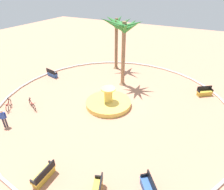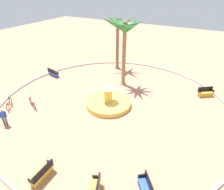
{
  "view_description": "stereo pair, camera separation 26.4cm",
  "coord_description": "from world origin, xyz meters",
  "px_view_note": "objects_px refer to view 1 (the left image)",
  "views": [
    {
      "loc": [
        14.23,
        7.35,
        10.37
      ],
      "look_at": [
        0.16,
        -0.08,
        1.0
      ],
      "focal_mm": 31.17,
      "sensor_mm": 36.0,
      "label": 1
    },
    {
      "loc": [
        14.1,
        7.58,
        10.37
      ],
      "look_at": [
        0.16,
        -0.08,
        1.0
      ],
      "focal_mm": 31.17,
      "sensor_mm": 36.0,
      "label": 2
    }
  ],
  "objects_px": {
    "palm_tree_by_curb": "(116,29)",
    "bicycle_by_lamppost": "(32,105)",
    "bicycle_red_frame": "(9,105)",
    "bench_southwest": "(149,189)",
    "bench_north": "(204,92)",
    "person_cyclist_helmet": "(3,118)",
    "fountain": "(108,103)",
    "bench_east": "(44,175)",
    "palm_tree_near_fountain": "(124,33)",
    "bench_southeast": "(52,74)"
  },
  "relations": [
    {
      "from": "bench_east",
      "to": "bicycle_red_frame",
      "type": "relative_size",
      "value": 1.19
    },
    {
      "from": "bench_north",
      "to": "person_cyclist_helmet",
      "type": "height_order",
      "value": "person_cyclist_helmet"
    },
    {
      "from": "fountain",
      "to": "bench_southeast",
      "type": "bearing_deg",
      "value": -104.63
    },
    {
      "from": "person_cyclist_helmet",
      "to": "bench_north",
      "type": "bearing_deg",
      "value": 133.27
    },
    {
      "from": "fountain",
      "to": "bench_east",
      "type": "bearing_deg",
      "value": 3.24
    },
    {
      "from": "fountain",
      "to": "bench_southwest",
      "type": "height_order",
      "value": "fountain"
    },
    {
      "from": "palm_tree_by_curb",
      "to": "bench_east",
      "type": "bearing_deg",
      "value": 13.02
    },
    {
      "from": "palm_tree_near_fountain",
      "to": "person_cyclist_helmet",
      "type": "xyz_separation_m",
      "value": [
        11.35,
        -5.23,
        -4.88
      ]
    },
    {
      "from": "bench_north",
      "to": "palm_tree_near_fountain",
      "type": "bearing_deg",
      "value": -78.85
    },
    {
      "from": "fountain",
      "to": "palm_tree_by_curb",
      "type": "distance_m",
      "value": 10.49
    },
    {
      "from": "bench_southwest",
      "to": "bicycle_red_frame",
      "type": "xyz_separation_m",
      "value": [
        -2.03,
        -14.32,
        0.04
      ]
    },
    {
      "from": "bench_southwest",
      "to": "bicycle_red_frame",
      "type": "relative_size",
      "value": 1.15
    },
    {
      "from": "bench_southwest",
      "to": "person_cyclist_helmet",
      "type": "bearing_deg",
      "value": -90.6
    },
    {
      "from": "palm_tree_by_curb",
      "to": "palm_tree_near_fountain",
      "type": "bearing_deg",
      "value": 35.84
    },
    {
      "from": "bench_north",
      "to": "bicycle_red_frame",
      "type": "relative_size",
      "value": 1.17
    },
    {
      "from": "bench_north",
      "to": "bicycle_red_frame",
      "type": "height_order",
      "value": "bench_north"
    },
    {
      "from": "fountain",
      "to": "bench_southwest",
      "type": "xyz_separation_m",
      "value": [
        6.88,
        6.34,
        0.06
      ]
    },
    {
      "from": "fountain",
      "to": "bicycle_by_lamppost",
      "type": "relative_size",
      "value": 2.69
    },
    {
      "from": "palm_tree_near_fountain",
      "to": "person_cyclist_helmet",
      "type": "distance_m",
      "value": 13.42
    },
    {
      "from": "palm_tree_by_curb",
      "to": "bench_north",
      "type": "xyz_separation_m",
      "value": [
        2.26,
        11.49,
        -4.86
      ]
    },
    {
      "from": "bench_north",
      "to": "bicycle_red_frame",
      "type": "distance_m",
      "value": 19.44
    },
    {
      "from": "palm_tree_near_fountain",
      "to": "bench_southwest",
      "type": "bearing_deg",
      "value": 31.45
    },
    {
      "from": "bicycle_by_lamppost",
      "to": "bicycle_red_frame",
      "type": "bearing_deg",
      "value": -60.42
    },
    {
      "from": "bicycle_red_frame",
      "to": "bicycle_by_lamppost",
      "type": "xyz_separation_m",
      "value": [
        -1.08,
        1.9,
        0.0
      ]
    },
    {
      "from": "bench_north",
      "to": "bench_east",
      "type": "bearing_deg",
      "value": -26.06
    },
    {
      "from": "palm_tree_near_fountain",
      "to": "palm_tree_by_curb",
      "type": "xyz_separation_m",
      "value": [
        -3.96,
        -2.86,
        -0.59
      ]
    },
    {
      "from": "bench_southeast",
      "to": "bicycle_by_lamppost",
      "type": "distance_m",
      "value": 7.02
    },
    {
      "from": "fountain",
      "to": "bench_southwest",
      "type": "distance_m",
      "value": 9.35
    },
    {
      "from": "bench_southwest",
      "to": "bicycle_by_lamppost",
      "type": "height_order",
      "value": "bench_southwest"
    },
    {
      "from": "fountain",
      "to": "bench_southwest",
      "type": "bearing_deg",
      "value": 42.68
    },
    {
      "from": "palm_tree_by_curb",
      "to": "person_cyclist_helmet",
      "type": "relative_size",
      "value": 4.14
    },
    {
      "from": "palm_tree_by_curb",
      "to": "bench_southeast",
      "type": "relative_size",
      "value": 4.05
    },
    {
      "from": "palm_tree_near_fountain",
      "to": "bench_east",
      "type": "distance_m",
      "value": 14.63
    },
    {
      "from": "palm_tree_by_curb",
      "to": "bench_southeast",
      "type": "xyz_separation_m",
      "value": [
        6.12,
        -5.82,
        -4.86
      ]
    },
    {
      "from": "fountain",
      "to": "person_cyclist_helmet",
      "type": "distance_m",
      "value": 8.99
    },
    {
      "from": "fountain",
      "to": "palm_tree_by_curb",
      "type": "height_order",
      "value": "palm_tree_by_curb"
    },
    {
      "from": "bicycle_red_frame",
      "to": "bicycle_by_lamppost",
      "type": "distance_m",
      "value": 2.19
    },
    {
      "from": "bicycle_by_lamppost",
      "to": "person_cyclist_helmet",
      "type": "bearing_deg",
      "value": 3.16
    },
    {
      "from": "bicycle_red_frame",
      "to": "person_cyclist_helmet",
      "type": "distance_m",
      "value": 2.86
    },
    {
      "from": "palm_tree_near_fountain",
      "to": "bench_east",
      "type": "xyz_separation_m",
      "value": [
        13.53,
        1.18,
        -5.45
      ]
    },
    {
      "from": "palm_tree_by_curb",
      "to": "bicycle_by_lamppost",
      "type": "distance_m",
      "value": 13.47
    },
    {
      "from": "palm_tree_by_curb",
      "to": "bicycle_by_lamppost",
      "type": "xyz_separation_m",
      "value": [
        12.32,
        -2.54,
        -4.82
      ]
    },
    {
      "from": "palm_tree_by_curb",
      "to": "bench_north",
      "type": "distance_m",
      "value": 12.68
    },
    {
      "from": "bench_north",
      "to": "bicycle_by_lamppost",
      "type": "bearing_deg",
      "value": -54.34
    },
    {
      "from": "bench_southwest",
      "to": "bicycle_by_lamppost",
      "type": "bearing_deg",
      "value": -104.07
    },
    {
      "from": "palm_tree_near_fountain",
      "to": "person_cyclist_helmet",
      "type": "relative_size",
      "value": 4.42
    },
    {
      "from": "bench_southeast",
      "to": "bench_southwest",
      "type": "relative_size",
      "value": 1.07
    },
    {
      "from": "fountain",
      "to": "palm_tree_by_curb",
      "type": "relative_size",
      "value": 0.64
    },
    {
      "from": "bicycle_red_frame",
      "to": "person_cyclist_helmet",
      "type": "bearing_deg",
      "value": 47.32
    },
    {
      "from": "palm_tree_by_curb",
      "to": "bicycle_by_lamppost",
      "type": "height_order",
      "value": "palm_tree_by_curb"
    }
  ]
}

